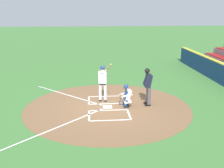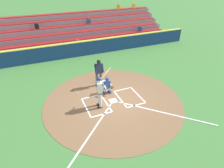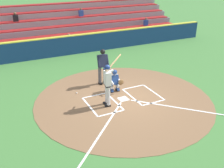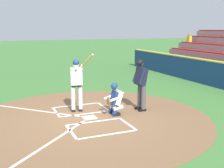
% 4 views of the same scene
% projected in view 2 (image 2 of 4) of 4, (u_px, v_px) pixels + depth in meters
% --- Properties ---
extents(ground_plane, '(120.00, 120.00, 0.00)m').
position_uv_depth(ground_plane, '(113.00, 101.00, 11.14)').
color(ground_plane, '#427A38').
extents(dirt_circle, '(8.00, 8.00, 0.01)m').
position_uv_depth(dirt_circle, '(113.00, 101.00, 11.14)').
color(dirt_circle, brown).
rests_on(dirt_circle, ground).
extents(home_plate_and_chalk, '(7.93, 4.91, 0.01)m').
position_uv_depth(home_plate_and_chalk, '(120.00, 109.00, 10.44)').
color(home_plate_and_chalk, white).
rests_on(home_plate_and_chalk, dirt_circle).
extents(batter, '(1.01, 0.60, 2.13)m').
position_uv_depth(batter, '(100.00, 90.00, 10.15)').
color(batter, silver).
rests_on(batter, ground).
extents(catcher, '(0.59, 0.61, 1.13)m').
position_uv_depth(catcher, '(107.00, 85.00, 11.56)').
color(catcher, black).
rests_on(catcher, ground).
extents(plate_umpire, '(0.58, 0.41, 1.86)m').
position_uv_depth(plate_umpire, '(99.00, 71.00, 12.11)').
color(plate_umpire, '#4C4C51').
rests_on(plate_umpire, ground).
extents(baseball, '(0.07, 0.07, 0.07)m').
position_uv_depth(baseball, '(78.00, 94.00, 11.71)').
color(baseball, white).
rests_on(baseball, ground).
extents(backstop_wall, '(22.00, 0.36, 1.31)m').
position_uv_depth(backstop_wall, '(79.00, 49.00, 16.73)').
color(backstop_wall, navy).
rests_on(backstop_wall, ground).
extents(bleacher_stand, '(20.00, 5.10, 3.45)m').
position_uv_depth(bleacher_stand, '(70.00, 34.00, 19.57)').
color(bleacher_stand, gray).
rests_on(bleacher_stand, ground).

